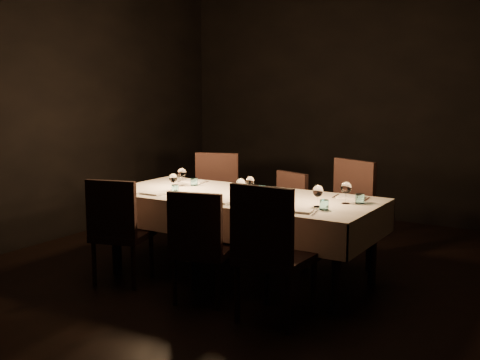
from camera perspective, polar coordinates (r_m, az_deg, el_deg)
The scene contains 14 objects.
room at distance 5.38m, azimuth 0.00°, elevation 6.31°, with size 5.01×6.01×3.01m.
dining_table at distance 5.48m, azimuth 0.00°, elevation -2.20°, with size 2.52×1.12×0.76m.
chair_near_left at distance 5.38m, azimuth -11.51°, elevation -4.36°, with size 0.56×0.56×0.95m.
place_setting_near_left at distance 5.65m, azimuth -6.91°, elevation -0.49°, with size 0.30×0.39×0.16m.
chair_near_center at distance 4.83m, azimuth -3.82°, elevation -5.86°, with size 0.54×0.54×0.93m.
place_setting_near_center at distance 5.23m, azimuth -0.43°, elevation -1.15°, with size 0.32×0.40×0.18m.
chair_near_right at distance 4.43m, azimuth 2.89°, elevation -6.47°, with size 0.52×0.52×1.05m.
place_setting_near_right at distance 4.88m, azimuth 6.99°, elevation -1.91°, with size 0.35×0.41×0.18m.
chair_far_left at distance 6.60m, azimuth -2.44°, elevation -1.48°, with size 0.62×0.62×1.01m.
place_setting_far_left at distance 6.04m, azimuth -4.93°, elevation 0.21°, with size 0.33×0.40×0.18m.
chair_far_center at distance 6.19m, azimuth 4.28°, elevation -2.84°, with size 0.53×0.53×0.87m.
place_setting_far_center at distance 5.62m, azimuth 1.51°, elevation -0.50°, with size 0.29×0.39×0.16m.
chair_far_right at distance 5.84m, azimuth 9.86°, elevation -2.83°, with size 0.65×0.65×1.04m.
place_setting_far_right at distance 5.22m, azimuth 10.45°, elevation -1.25°, with size 0.35×0.41×0.19m.
Camera 1 is at (2.79, -4.59, 1.76)m, focal length 45.00 mm.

